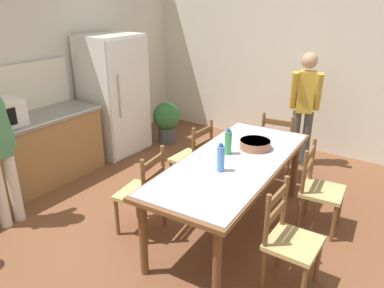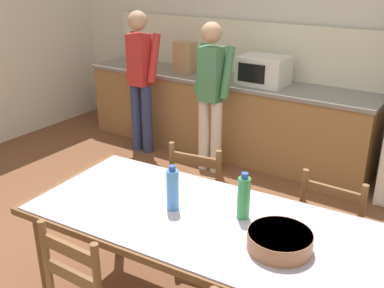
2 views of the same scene
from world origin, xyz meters
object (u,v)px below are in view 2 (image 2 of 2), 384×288
object	(u,v)px
paper_bag	(185,57)
bottle_off_centre	(244,197)
microwave	(264,70)
person_at_counter	(211,91)
chair_side_far_left	(202,198)
serving_bowl	(280,240)
person_at_sink	(140,75)
dining_table	(215,233)
bottle_near_centre	(173,189)
chair_side_far_right	(333,234)

from	to	relation	value
paper_bag	bottle_off_centre	distance (m)	3.12
microwave	person_at_counter	world-z (taller)	person_at_counter
bottle_off_centre	chair_side_far_left	xyz separation A→B (m)	(-0.64, 0.59, -0.47)
microwave	chair_side_far_left	bearing A→B (deg)	-78.41
bottle_off_centre	serving_bowl	size ratio (longest dim) A/B	0.84
microwave	person_at_sink	world-z (taller)	person_at_sink
paper_bag	person_at_sink	distance (m)	0.58
chair_side_far_left	person_at_sink	world-z (taller)	person_at_sink
paper_bag	person_at_sink	world-z (taller)	person_at_sink
dining_table	paper_bag	bearing A→B (deg)	127.39
paper_bag	person_at_counter	size ratio (longest dim) A/B	0.23
microwave	bottle_near_centre	world-z (taller)	microwave
paper_bag	serving_bowl	xyz separation A→B (m)	(2.30, -2.54, -0.22)
bottle_near_centre	person_at_sink	distance (m)	2.78
dining_table	serving_bowl	distance (m)	0.41
bottle_near_centre	person_at_sink	world-z (taller)	person_at_sink
bottle_near_centre	serving_bowl	distance (m)	0.67
bottle_near_centre	chair_side_far_left	xyz separation A→B (m)	(-0.26, 0.73, -0.47)
paper_bag	chair_side_far_right	xyz separation A→B (m)	(2.35, -1.72, -0.62)
bottle_off_centre	chair_side_far_right	distance (m)	0.88
paper_bag	bottle_off_centre	world-z (taller)	paper_bag
bottle_near_centre	person_at_counter	xyz separation A→B (m)	(-0.96, 2.00, -0.03)
chair_side_far_right	bottle_off_centre	bearing A→B (deg)	63.83
microwave	bottle_off_centre	distance (m)	2.59
serving_bowl	person_at_sink	xyz separation A→B (m)	(-2.57, 2.05, 0.07)
chair_side_far_right	chair_side_far_left	world-z (taller)	same
bottle_near_centre	paper_bag	bearing A→B (deg)	123.02
chair_side_far_right	bottle_near_centre	bearing A→B (deg)	49.15
person_at_sink	serving_bowl	bearing A→B (deg)	-128.52
microwave	paper_bag	distance (m)	1.00
bottle_off_centre	person_at_counter	size ratio (longest dim) A/B	0.17
person_at_counter	person_at_sink	bearing A→B (deg)	88.77
chair_side_far_left	person_at_counter	xyz separation A→B (m)	(-0.70, 1.27, 0.44)
serving_bowl	paper_bag	bearing A→B (deg)	132.12
person_at_counter	paper_bag	bearing A→B (deg)	52.64
paper_bag	serving_bowl	size ratio (longest dim) A/B	1.13
serving_bowl	chair_side_far_right	xyz separation A→B (m)	(0.05, 0.82, -0.40)
microwave	paper_bag	world-z (taller)	paper_bag
bottle_near_centre	chair_side_far_left	world-z (taller)	bottle_near_centre
microwave	bottle_off_centre	world-z (taller)	microwave
bottle_off_centre	person_at_sink	bearing A→B (deg)	140.51
microwave	bottle_off_centre	xyz separation A→B (m)	(1.01, -2.38, -0.12)
dining_table	person_at_sink	size ratio (longest dim) A/B	1.39
bottle_off_centre	person_at_counter	bearing A→B (deg)	125.71
chair_side_far_left	person_at_sink	xyz separation A→B (m)	(-1.65, 1.29, 0.47)
bottle_off_centre	person_at_counter	distance (m)	2.30
dining_table	person_at_sink	xyz separation A→B (m)	(-2.19, 2.01, 0.20)
microwave	serving_bowl	size ratio (longest dim) A/B	1.56
paper_bag	chair_side_far_left	bearing A→B (deg)	-52.50
paper_bag	serving_bowl	world-z (taller)	paper_bag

